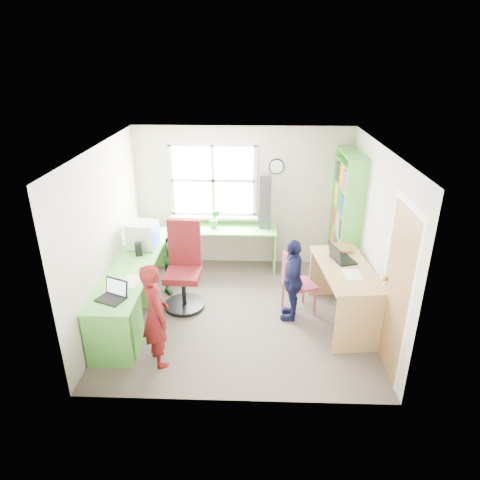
{
  "coord_description": "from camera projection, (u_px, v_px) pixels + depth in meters",
  "views": [
    {
      "loc": [
        0.19,
        -5.24,
        3.47
      ],
      "look_at": [
        0.0,
        0.25,
        1.05
      ],
      "focal_mm": 32.0,
      "sensor_mm": 36.0,
      "label": 1
    }
  ],
  "objects": [
    {
      "name": "potted_plant",
      "position": [
        215.0,
        219.0,
        7.14
      ],
      "size": [
        0.19,
        0.15,
        0.33
      ],
      "primitive_type": "imported",
      "rotation": [
        0.0,
        0.0,
        -0.04
      ],
      "color": "#317C39",
      "rests_on": "l_desk"
    },
    {
      "name": "paper_b",
      "position": [
        352.0,
        274.0,
        5.52
      ],
      "size": [
        0.23,
        0.32,
        0.0
      ],
      "rotation": [
        0.0,
        0.0,
        0.03
      ],
      "color": "white",
      "rests_on": "right_desk"
    },
    {
      "name": "person_red",
      "position": [
        155.0,
        315.0,
        4.98
      ],
      "size": [
        0.51,
        0.57,
        1.32
      ],
      "primitive_type": "imported",
      "rotation": [
        0.0,
        0.0,
        2.09
      ],
      "color": "maroon",
      "rests_on": "ground"
    },
    {
      "name": "person_navy",
      "position": [
        293.0,
        280.0,
        5.88
      ],
      "size": [
        0.4,
        0.74,
        1.2
      ],
      "primitive_type": "imported",
      "rotation": [
        0.0,
        0.0,
        -1.73
      ],
      "color": "#151842",
      "rests_on": "ground"
    },
    {
      "name": "laptop_right",
      "position": [
        340.0,
        257.0,
        5.86
      ],
      "size": [
        0.39,
        0.43,
        0.25
      ],
      "rotation": [
        0.0,
        0.0,
        1.87
      ],
      "color": "black",
      "rests_on": "right_desk"
    },
    {
      "name": "speaker_b",
      "position": [
        147.0,
        234.0,
        6.74
      ],
      "size": [
        0.11,
        0.11,
        0.18
      ],
      "rotation": [
        0.0,
        0.0,
        -0.34
      ],
      "color": "black",
      "rests_on": "l_desk"
    },
    {
      "name": "paper_a",
      "position": [
        131.0,
        281.0,
        5.53
      ],
      "size": [
        0.28,
        0.36,
        0.0
      ],
      "rotation": [
        0.0,
        0.0,
        -0.19
      ],
      "color": "white",
      "rests_on": "l_desk"
    },
    {
      "name": "person_green",
      "position": [
        178.0,
        256.0,
        6.64
      ],
      "size": [
        0.64,
        0.69,
        1.14
      ],
      "primitive_type": "imported",
      "rotation": [
        0.0,
        0.0,
        1.08
      ],
      "color": "#2F6B2B",
      "rests_on": "ground"
    },
    {
      "name": "speaker_a",
      "position": [
        138.0,
        249.0,
        6.21
      ],
      "size": [
        0.12,
        0.12,
        0.19
      ],
      "rotation": [
        0.0,
        0.0,
        0.27
      ],
      "color": "black",
      "rests_on": "l_desk"
    },
    {
      "name": "bookshelf",
      "position": [
        345.0,
        221.0,
        6.83
      ],
      "size": [
        0.3,
        1.02,
        2.1
      ],
      "color": "#6DD655",
      "rests_on": "ground"
    },
    {
      "name": "crt_monitor",
      "position": [
        143.0,
        235.0,
        6.41
      ],
      "size": [
        0.45,
        0.42,
        0.4
      ],
      "rotation": [
        0.0,
        0.0,
        -0.13
      ],
      "color": "white",
      "rests_on": "l_desk"
    },
    {
      "name": "cd_tower",
      "position": [
        265.0,
        202.0,
        7.05
      ],
      "size": [
        0.19,
        0.17,
        0.92
      ],
      "rotation": [
        0.0,
        0.0,
        -0.03
      ],
      "color": "black",
      "rests_on": "l_desk"
    },
    {
      "name": "right_desk",
      "position": [
        345.0,
        282.0,
        5.79
      ],
      "size": [
        0.81,
        1.51,
        0.84
      ],
      "rotation": [
        0.0,
        0.0,
        0.1
      ],
      "color": "tan",
      "rests_on": "ground"
    },
    {
      "name": "laptop_left",
      "position": [
        113.0,
        294.0,
        5.14
      ],
      "size": [
        0.4,
        0.38,
        0.22
      ],
      "rotation": [
        0.0,
        0.0,
        -0.41
      ],
      "color": "black",
      "rests_on": "l_desk"
    },
    {
      "name": "wooden_chair",
      "position": [
        295.0,
        282.0,
        6.04
      ],
      "size": [
        0.52,
        0.52,
        0.92
      ],
      "rotation": [
        0.0,
        0.0,
        0.38
      ],
      "color": "#B63C54",
      "rests_on": "ground"
    },
    {
      "name": "l_desk",
      "position": [
        142.0,
        295.0,
        5.8
      ],
      "size": [
        2.38,
        2.95,
        0.75
      ],
      "color": "#6DD655",
      "rests_on": "ground"
    },
    {
      "name": "room",
      "position": [
        240.0,
        233.0,
        5.8
      ],
      "size": [
        3.64,
        3.44,
        2.44
      ],
      "color": "#4F463E",
      "rests_on": "ground"
    },
    {
      "name": "game_box",
      "position": [
        341.0,
        249.0,
        6.18
      ],
      "size": [
        0.29,
        0.29,
        0.06
      ],
      "rotation": [
        0.0,
        0.0,
        0.02
      ],
      "color": "red",
      "rests_on": "right_desk"
    },
    {
      "name": "swivel_chair",
      "position": [
        184.0,
        271.0,
        6.21
      ],
      "size": [
        0.62,
        0.62,
        1.29
      ],
      "rotation": [
        0.0,
        0.0,
        -0.04
      ],
      "color": "black",
      "rests_on": "ground"
    }
  ]
}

